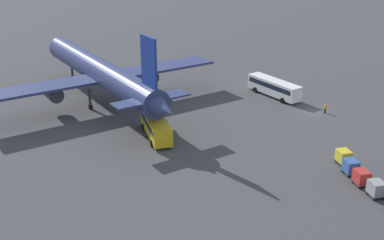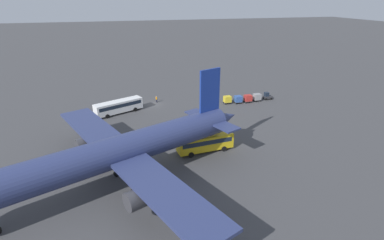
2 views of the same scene
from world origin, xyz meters
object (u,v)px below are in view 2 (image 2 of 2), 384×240
object	(u,v)px
shuttle_bus_near	(119,106)
cargo_cart_yellow	(227,99)
baggage_tug	(267,96)
cargo_cart_blue	(238,99)
airplane	(112,154)
cargo_cart_grey	(257,97)
worker_person	(156,99)
cargo_cart_red	(248,98)
shuttle_bus_far	(205,142)

from	to	relation	value
shuttle_bus_near	cargo_cart_yellow	distance (m)	28.80
baggage_tug	cargo_cart_blue	distance (m)	9.35
airplane	shuttle_bus_near	bearing A→B (deg)	-115.77
cargo_cart_grey	cargo_cart_yellow	distance (m)	8.73
worker_person	cargo_cart_blue	distance (m)	22.36
shuttle_bus_near	cargo_cart_grey	bearing A→B (deg)	155.42
airplane	cargo_cart_red	world-z (taller)	airplane
cargo_cart_blue	cargo_cart_yellow	xyz separation A→B (m)	(2.91, -0.52, 0.00)
baggage_tug	cargo_cart_yellow	size ratio (longest dim) A/B	1.17
cargo_cart_red	shuttle_bus_far	bearing A→B (deg)	49.63
baggage_tug	cargo_cart_grey	bearing A→B (deg)	9.51
worker_person	baggage_tug	bearing A→B (deg)	169.23
shuttle_bus_far	cargo_cart_yellow	size ratio (longest dim) A/B	5.27
shuttle_bus_far	worker_person	xyz separation A→B (m)	(4.28, -30.22, -1.06)
cargo_cart_yellow	worker_person	bearing A→B (deg)	-18.49
cargo_cart_red	cargo_cart_yellow	bearing A→B (deg)	-5.67
cargo_cart_grey	cargo_cart_blue	size ratio (longest dim) A/B	1.00
airplane	shuttle_bus_near	world-z (taller)	airplane
baggage_tug	cargo_cart_blue	size ratio (longest dim) A/B	1.17
cargo_cart_blue	cargo_cart_yellow	size ratio (longest dim) A/B	1.00
shuttle_bus_far	baggage_tug	distance (m)	35.93
airplane	shuttle_bus_far	world-z (taller)	airplane
baggage_tug	cargo_cart_blue	xyz separation A→B (m)	(9.30, 0.86, 0.25)
shuttle_bus_far	cargo_cart_blue	size ratio (longest dim) A/B	5.27
worker_person	cargo_cart_red	size ratio (longest dim) A/B	0.84
baggage_tug	cargo_cart_grey	xyz separation A→B (m)	(3.49, 0.59, 0.25)
cargo_cart_blue	cargo_cart_grey	bearing A→B (deg)	-177.33
baggage_tug	cargo_cart_blue	world-z (taller)	baggage_tug
shuttle_bus_near	shuttle_bus_far	size ratio (longest dim) A/B	1.12
cargo_cart_grey	cargo_cart_red	bearing A→B (deg)	6.38
airplane	cargo_cart_grey	xyz separation A→B (m)	(-39.63, -31.57, -4.76)
shuttle_bus_far	cargo_cart_blue	xyz separation A→B (m)	(-17.05, -23.53, -0.74)
baggage_tug	cargo_cart_red	size ratio (longest dim) A/B	1.17
cargo_cart_yellow	baggage_tug	bearing A→B (deg)	-178.42
worker_person	cargo_cart_red	distance (m)	25.16
shuttle_bus_far	cargo_cart_grey	size ratio (longest dim) A/B	5.27
shuttle_bus_near	cargo_cart_red	distance (m)	34.62
shuttle_bus_near	worker_person	size ratio (longest dim) A/B	7.02
cargo_cart_red	cargo_cart_yellow	distance (m)	5.84
shuttle_bus_far	airplane	bearing A→B (deg)	19.73
shuttle_bus_near	shuttle_bus_far	world-z (taller)	shuttle_bus_far
shuttle_bus_near	cargo_cart_yellow	xyz separation A→B (m)	(-28.78, 0.50, -0.72)
cargo_cart_grey	cargo_cart_yellow	bearing A→B (deg)	-1.65
cargo_cart_grey	airplane	bearing A→B (deg)	38.54
worker_person	cargo_cart_blue	xyz separation A→B (m)	(-21.33, 6.69, 0.32)
shuttle_bus_far	cargo_cart_grey	xyz separation A→B (m)	(-22.87, -23.81, -0.74)
airplane	cargo_cart_blue	distance (m)	46.32
cargo_cart_blue	airplane	bearing A→B (deg)	42.79
cargo_cart_red	cargo_cart_blue	bearing A→B (deg)	-1.07
airplane	shuttle_bus_far	xyz separation A→B (m)	(-16.76, -7.77, -4.03)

